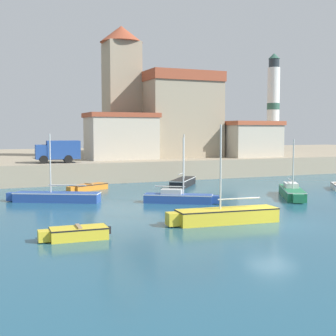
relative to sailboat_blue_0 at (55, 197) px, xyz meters
name	(u,v)px	position (x,y,z in m)	size (l,w,h in m)	color
ground_plane	(272,224)	(9.96, -13.09, -0.40)	(200.00, 200.00, 0.00)	#235670
quay_seawall	(91,161)	(9.96, 29.79, 0.64)	(120.00, 40.00, 2.07)	gray
sailboat_blue_0	(55,197)	(0.00, 0.00, 0.00)	(6.64, 4.24, 5.05)	#284C9E
sailboat_black_1	(183,182)	(12.93, 5.30, 0.01)	(4.38, 5.11, 4.94)	black
sailboat_green_2	(292,192)	(17.71, -4.90, 0.05)	(4.21, 6.21, 4.62)	#237A4C
sailboat_yellow_3	(225,215)	(7.60, -11.88, 0.06)	(6.67, 2.06, 5.63)	yellow
dinghy_orange_4	(88,187)	(3.80, 5.70, -0.10)	(3.99, 2.60, 0.62)	orange
dinghy_yellow_5	(76,233)	(-1.09, -12.60, -0.07)	(3.53, 1.40, 0.68)	yellow
sailboat_blue_8	(179,197)	(8.26, -4.08, 0.02)	(5.20, 3.74, 4.78)	#284C9E
church	(157,112)	(17.04, 22.46, 7.28)	(13.57, 18.01, 15.81)	gray
lighthouse	(273,105)	(33.96, 20.51, 8.50)	(1.77, 1.77, 14.03)	silver
harbor_shed_near_wharf	(247,139)	(25.96, 14.64, 3.87)	(6.76, 6.66, 4.35)	#BCB29E
harbor_shed_mid_row	(121,136)	(9.96, 15.55, 4.28)	(7.87, 4.92, 5.16)	#BCB29E
truck_on_quay	(58,151)	(2.36, 12.23, 2.89)	(4.46, 2.47, 2.20)	#234793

